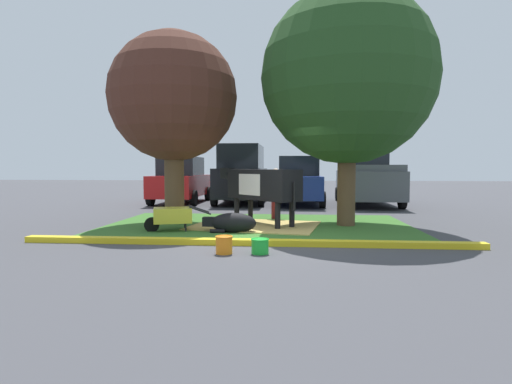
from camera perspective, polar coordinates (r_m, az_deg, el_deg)
name	(u,v)px	position (r m, az deg, el deg)	size (l,w,h in m)	color
ground_plane	(264,241)	(8.77, 1.15, -6.82)	(80.00, 80.00, 0.00)	#424247
grass_island	(258,225)	(10.96, 0.24, -4.70)	(8.08, 5.16, 0.02)	#386B28
curb_yellow	(247,242)	(8.27, -1.29, -7.02)	(9.28, 0.24, 0.12)	yellow
hay_bedding	(255,226)	(10.81, -0.13, -4.73)	(3.20, 2.40, 0.04)	tan
shade_tree_left	(173,98)	(11.72, -11.48, 12.74)	(3.52, 3.52, 5.27)	brown
shade_tree_right	(348,77)	(11.36, 12.69, 15.34)	(4.57, 4.57, 6.22)	brown
cow_holstein	(260,185)	(10.98, 0.63, 1.01)	(2.43, 2.53, 1.55)	black
calf_lying	(232,223)	(9.79, -3.38, -4.33)	(1.31, 0.51, 0.48)	black
person_handler	(276,192)	(12.35, 2.77, -0.01)	(0.52, 0.34, 1.54)	maroon
wheelbarrow	(172,216)	(10.17, -11.69, -3.27)	(1.61, 0.92, 0.63)	gold
bucket_orange	(224,244)	(7.47, -4.48, -7.31)	(0.33, 0.33, 0.32)	orange
bucket_green	(260,246)	(7.45, 0.57, -7.52)	(0.34, 0.34, 0.28)	green
sedan_red	(181,181)	(18.28, -10.40, 1.58)	(2.03, 4.41, 2.02)	red
suv_black	(242,174)	(17.77, -1.96, 2.50)	(2.13, 4.61, 2.52)	black
sedan_blue	(299,181)	(17.26, 5.97, 1.51)	(2.03, 4.41, 2.02)	navy
pickup_truck_black	(367,178)	(17.89, 15.20, 1.89)	(2.23, 5.41, 2.42)	#4C5156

